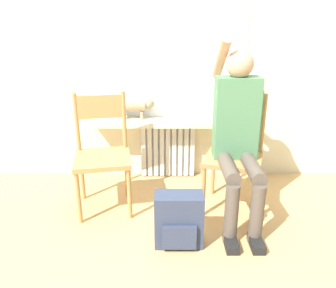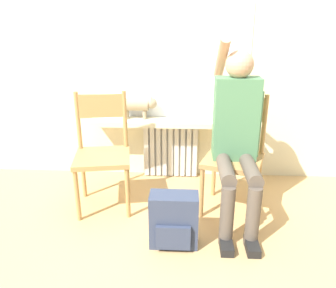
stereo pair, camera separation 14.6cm
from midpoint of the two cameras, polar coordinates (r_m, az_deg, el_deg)
ground_plane at (r=2.48m, az=0.91°, el=-16.82°), size 12.00×12.00×0.00m
wall_with_window at (r=3.22m, az=1.95°, el=17.50°), size 7.00×0.06×2.70m
radiator at (r=3.36m, az=1.71°, el=-0.97°), size 0.56×0.08×0.57m
windowsill at (r=3.19m, az=1.73°, el=3.79°), size 1.55×0.25×0.05m
window_glass at (r=3.19m, az=1.92°, el=15.87°), size 1.49×0.01×1.27m
chair_left at (r=2.78m, az=-9.89°, el=-1.21°), size 0.52×0.52×0.97m
chair_right at (r=2.75m, az=12.99°, el=-1.66°), size 0.57×0.57×0.97m
person at (r=2.56m, az=13.53°, el=2.34°), size 0.36×1.04×1.44m
cat at (r=3.20m, az=-3.78°, el=6.81°), size 0.46×0.11×0.22m
backpack at (r=2.36m, az=2.83°, el=-13.22°), size 0.34×0.20×0.39m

